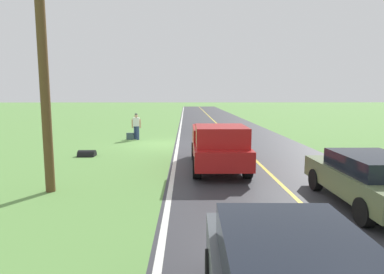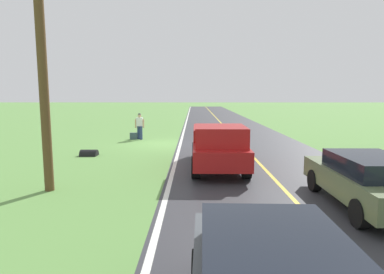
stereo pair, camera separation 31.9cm
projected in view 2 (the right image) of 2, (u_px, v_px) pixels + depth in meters
The scene contains 10 objects.
ground_plane at pixel (163, 144), 19.47m from camera, with size 200.00×200.00×0.00m, color #609347.
road_surface at pixel (241, 144), 19.44m from camera, with size 7.68×120.00×0.00m, color #333338.
lane_edge_line at pixel (180, 144), 19.46m from camera, with size 0.16×117.60×0.00m, color silver.
lane_centre_line at pixel (241, 144), 19.44m from camera, with size 0.14×117.60×0.00m, color gold.
hitchhiker_walking at pixel (140, 125), 21.40m from camera, with size 0.62×0.52×1.75m.
suitcase_carried at pixel (134, 136), 21.44m from camera, with size 0.20×0.46×0.44m, color #384C56.
pickup_truck_passing at pixel (218, 145), 12.79m from camera, with size 2.13×5.41×1.82m.
sedan_mid_oncoming at pixel (368, 179), 8.49m from camera, with size 1.95×4.41×1.41m.
utility_pole_roadside at pixel (42, 68), 9.58m from camera, with size 0.28×0.28×7.52m, color brown.
drainage_culvert at pixel (89, 156), 15.76m from camera, with size 0.60×0.60×0.80m, color black.
Camera 2 is at (-1.85, 19.23, 2.98)m, focal length 30.20 mm.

